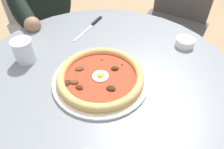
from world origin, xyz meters
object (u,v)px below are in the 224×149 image
object	(u,v)px
dining_table	(104,104)
steak_knife	(92,25)
cafe_chair_diner	(41,17)
diner_person	(48,30)
pizza_on_plate	(101,77)
cafe_chair_spare_far	(175,17)
ramekin_capers	(185,42)
water_glass	(24,52)

from	to	relation	value
dining_table	steak_knife	world-z (taller)	steak_knife
cafe_chair_diner	diner_person	bearing A→B (deg)	87.82
dining_table	steak_knife	distance (m)	0.36
pizza_on_plate	steak_knife	bearing A→B (deg)	-113.48
pizza_on_plate	diner_person	xyz separation A→B (m)	(-0.03, -0.73, -0.23)
pizza_on_plate	cafe_chair_spare_far	bearing A→B (deg)	-151.60
pizza_on_plate	dining_table	bearing A→B (deg)	-131.99
pizza_on_plate	steak_knife	size ratio (longest dim) A/B	1.66
dining_table	ramekin_capers	bearing A→B (deg)	176.45
dining_table	ramekin_capers	xyz separation A→B (m)	(-0.36, 0.02, 0.17)
pizza_on_plate	cafe_chair_diner	world-z (taller)	cafe_chair_diner
dining_table	ramekin_capers	world-z (taller)	ramekin_capers
diner_person	dining_table	bearing A→B (deg)	88.61
cafe_chair_diner	steak_knife	bearing A→B (deg)	100.08
water_glass	steak_knife	distance (m)	0.33
pizza_on_plate	ramekin_capers	bearing A→B (deg)	179.56
ramekin_capers	cafe_chair_diner	distance (m)	0.96
pizza_on_plate	steak_knife	distance (m)	0.35
dining_table	cafe_chair_diner	xyz separation A→B (m)	(-0.02, -0.85, -0.04)
ramekin_capers	diner_person	size ratio (longest dim) A/B	0.06
cafe_chair_diner	cafe_chair_spare_far	xyz separation A→B (m)	(-0.76, 0.44, -0.01)
ramekin_capers	diner_person	xyz separation A→B (m)	(0.34, -0.73, -0.23)
ramekin_capers	cafe_chair_spare_far	distance (m)	0.65
water_glass	diner_person	distance (m)	0.60
dining_table	diner_person	distance (m)	0.72
ramekin_capers	cafe_chair_spare_far	bearing A→B (deg)	-134.07
steak_knife	cafe_chair_diner	bearing A→B (deg)	-79.92
water_glass	cafe_chair_diner	distance (m)	0.71
dining_table	diner_person	size ratio (longest dim) A/B	0.82
cafe_chair_diner	dining_table	bearing A→B (deg)	88.48
dining_table	pizza_on_plate	xyz separation A→B (m)	(0.02, 0.02, 0.17)
water_glass	pizza_on_plate	bearing A→B (deg)	126.91
steak_knife	cafe_chair_spare_far	xyz separation A→B (m)	(-0.66, -0.11, -0.21)
water_glass	cafe_chair_diner	size ratio (longest dim) A/B	0.10
dining_table	cafe_chair_spare_far	world-z (taller)	cafe_chair_spare_far
steak_knife	cafe_chair_diner	size ratio (longest dim) A/B	0.22
steak_knife	pizza_on_plate	bearing A→B (deg)	66.52
pizza_on_plate	ramekin_capers	size ratio (longest dim) A/B	4.43
dining_table	pizza_on_plate	size ratio (longest dim) A/B	2.96
pizza_on_plate	water_glass	world-z (taller)	water_glass
pizza_on_plate	steak_knife	world-z (taller)	pizza_on_plate
steak_knife	ramekin_capers	distance (m)	0.40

